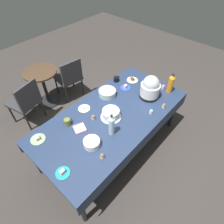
% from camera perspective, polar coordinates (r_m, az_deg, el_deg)
% --- Properties ---
extents(ground, '(9.00, 9.00, 0.00)m').
position_cam_1_polar(ground, '(3.13, 0.00, -10.27)').
color(ground, '#383330').
extents(potluck_table, '(2.20, 1.10, 0.75)m').
position_cam_1_polar(potluck_table, '(2.59, 0.00, -1.73)').
color(potluck_table, navy).
rests_on(potluck_table, ground).
extents(frosted_layer_cake, '(0.28, 0.28, 0.13)m').
position_cam_1_polar(frosted_layer_cake, '(2.47, -0.35, -0.58)').
color(frosted_layer_cake, silver).
rests_on(frosted_layer_cake, potluck_table).
extents(slow_cooker, '(0.29, 0.29, 0.35)m').
position_cam_1_polar(slow_cooker, '(2.77, 11.52, 7.24)').
color(slow_cooker, black).
rests_on(slow_cooker, potluck_table).
extents(glass_salad_bowl, '(0.26, 0.26, 0.09)m').
position_cam_1_polar(glass_salad_bowl, '(2.81, -1.43, 5.87)').
color(glass_salad_bowl, '#B2C6BC').
rests_on(glass_salad_bowl, potluck_table).
extents(ceramic_snack_bowl, '(0.20, 0.20, 0.08)m').
position_cam_1_polar(ceramic_snack_bowl, '(2.21, -6.15, -9.27)').
color(ceramic_snack_bowl, silver).
rests_on(ceramic_snack_bowl, potluck_table).
extents(dessert_plate_cobalt, '(0.16, 0.16, 0.05)m').
position_cam_1_polar(dessert_plate_cobalt, '(2.97, 4.07, 7.48)').
color(dessert_plate_cobalt, '#2D4CB2').
rests_on(dessert_plate_cobalt, potluck_table).
extents(dessert_plate_teal, '(0.16, 0.16, 0.05)m').
position_cam_1_polar(dessert_plate_teal, '(2.11, -14.71, -17.34)').
color(dessert_plate_teal, teal).
rests_on(dessert_plate_teal, potluck_table).
extents(dessert_plate_white, '(0.17, 0.17, 0.04)m').
position_cam_1_polar(dessert_plate_white, '(2.64, -8.44, 1.14)').
color(dessert_plate_white, white).
rests_on(dessert_plate_white, potluck_table).
extents(dessert_plate_cream, '(0.18, 0.18, 0.04)m').
position_cam_1_polar(dessert_plate_cream, '(3.14, 6.17, 9.67)').
color(dessert_plate_cream, beige).
rests_on(dessert_plate_cream, potluck_table).
extents(dessert_plate_sage, '(0.18, 0.18, 0.05)m').
position_cam_1_polar(dessert_plate_sage, '(2.44, -21.56, -7.56)').
color(dessert_plate_sage, '#8CA87F').
rests_on(dessert_plate_sage, potluck_table).
extents(cupcake_rose, '(0.05, 0.05, 0.07)m').
position_cam_1_polar(cupcake_rose, '(3.04, 15.23, 7.39)').
color(cupcake_rose, beige).
rests_on(cupcake_rose, potluck_table).
extents(cupcake_mint, '(0.05, 0.05, 0.07)m').
position_cam_1_polar(cupcake_mint, '(2.12, -3.00, -13.16)').
color(cupcake_mint, beige).
rests_on(cupcake_mint, potluck_table).
extents(cupcake_berry, '(0.05, 0.05, 0.07)m').
position_cam_1_polar(cupcake_berry, '(2.72, 15.47, 1.87)').
color(cupcake_berry, beige).
rests_on(cupcake_berry, potluck_table).
extents(cupcake_vanilla, '(0.05, 0.05, 0.07)m').
position_cam_1_polar(cupcake_vanilla, '(2.59, 11.78, 0.11)').
color(cupcake_vanilla, beige).
rests_on(cupcake_vanilla, potluck_table).
extents(cupcake_cocoa, '(0.05, 0.05, 0.07)m').
position_cam_1_polar(cupcake_cocoa, '(2.48, -5.71, -1.57)').
color(cupcake_cocoa, beige).
rests_on(cupcake_cocoa, potluck_table).
extents(soda_bottle_water, '(0.07, 0.07, 0.32)m').
position_cam_1_polar(soda_bottle_water, '(2.22, -0.13, -4.01)').
color(soda_bottle_water, silver).
rests_on(soda_bottle_water, potluck_table).
extents(soda_bottle_orange_juice, '(0.08, 0.08, 0.32)m').
position_cam_1_polar(soda_bottle_orange_juice, '(2.94, 17.36, 8.20)').
color(soda_bottle_orange_juice, orange).
rests_on(soda_bottle_orange_juice, potluck_table).
extents(coffee_mug_olive, '(0.12, 0.08, 0.09)m').
position_cam_1_polar(coffee_mug_olive, '(2.46, -13.33, -2.92)').
color(coffee_mug_olive, olive).
rests_on(coffee_mug_olive, potluck_table).
extents(coffee_mug_black, '(0.12, 0.08, 0.08)m').
position_cam_1_polar(coffee_mug_black, '(3.08, 1.31, 9.93)').
color(coffee_mug_black, black).
rests_on(coffee_mug_black, potluck_table).
extents(paper_napkin_stack, '(0.18, 0.18, 0.02)m').
position_cam_1_polar(paper_napkin_stack, '(2.40, -9.74, -4.96)').
color(paper_napkin_stack, pink).
rests_on(paper_napkin_stack, potluck_table).
extents(maroon_chair_left, '(0.53, 0.53, 0.85)m').
position_cam_1_polar(maroon_chair_left, '(3.44, -24.67, 3.22)').
color(maroon_chair_left, '#333338').
rests_on(maroon_chair_left, ground).
extents(maroon_chair_right, '(0.49, 0.49, 0.85)m').
position_cam_1_polar(maroon_chair_right, '(3.76, -12.79, 10.51)').
color(maroon_chair_right, '#333338').
rests_on(maroon_chair_right, ground).
extents(round_cafe_table, '(0.60, 0.60, 0.72)m').
position_cam_1_polar(round_cafe_table, '(3.75, -20.21, 8.64)').
color(round_cafe_table, '#473323').
rests_on(round_cafe_table, ground).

